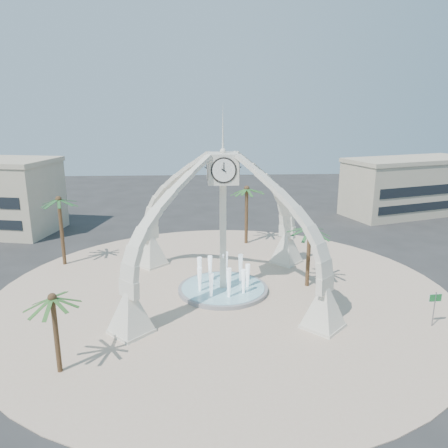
{
  "coord_description": "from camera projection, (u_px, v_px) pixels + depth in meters",
  "views": [
    {
      "loc": [
        -1.91,
        -36.09,
        15.92
      ],
      "look_at": [
        0.2,
        2.0,
        5.72
      ],
      "focal_mm": 35.0,
      "sensor_mm": 36.0,
      "label": 1
    }
  ],
  "objects": [
    {
      "name": "street_sign",
      "position": [
        435.0,
        302.0,
        32.28
      ],
      "size": [
        1.02,
        0.12,
        2.78
      ],
      "rotation": [
        0.0,
        0.0,
        0.08
      ],
      "color": "slate",
      "rests_on": "ground"
    },
    {
      "name": "palm_south",
      "position": [
        52.0,
        299.0,
        25.87
      ],
      "size": [
        3.75,
        3.75,
        5.66
      ],
      "rotation": [
        0.0,
        0.0,
        -0.12
      ],
      "color": "brown",
      "rests_on": "ground"
    },
    {
      "name": "clock_tower",
      "position": [
        223.0,
        221.0,
        37.35
      ],
      "size": [
        17.94,
        17.94,
        16.3
      ],
      "color": "beige",
      "rests_on": "ground"
    },
    {
      "name": "ground",
      "position": [
        223.0,
        291.0,
        39.03
      ],
      "size": [
        140.0,
        140.0,
        0.0
      ],
      "primitive_type": "plane",
      "color": "#282828",
      "rests_on": "ground"
    },
    {
      "name": "palm_west",
      "position": [
        59.0,
        200.0,
        43.97
      ],
      "size": [
        4.59,
        4.59,
        7.73
      ],
      "rotation": [
        0.0,
        0.0,
        0.17
      ],
      "color": "brown",
      "rests_on": "ground"
    },
    {
      "name": "palm_north",
      "position": [
        247.0,
        189.0,
        51.15
      ],
      "size": [
        4.94,
        4.94,
        7.53
      ],
      "rotation": [
        0.0,
        0.0,
        0.2
      ],
      "color": "brown",
      "rests_on": "ground"
    },
    {
      "name": "palm_east",
      "position": [
        310.0,
        228.0,
        38.78
      ],
      "size": [
        4.01,
        4.01,
        6.35
      ],
      "rotation": [
        0.0,
        0.0,
        0.01
      ],
      "color": "brown",
      "rests_on": "ground"
    },
    {
      "name": "plaza",
      "position": [
        223.0,
        291.0,
        39.02
      ],
      "size": [
        40.0,
        40.0,
        0.06
      ],
      "primitive_type": "cylinder",
      "color": "#C2A890",
      "rests_on": "ground"
    },
    {
      "name": "building_ne",
      "position": [
        409.0,
        186.0,
        66.53
      ],
      "size": [
        21.87,
        14.17,
        8.6
      ],
      "rotation": [
        0.0,
        0.0,
        0.31
      ],
      "color": "#B9A990",
      "rests_on": "ground"
    },
    {
      "name": "fountain",
      "position": [
        223.0,
        288.0,
        38.96
      ],
      "size": [
        8.0,
        8.0,
        3.62
      ],
      "color": "gray",
      "rests_on": "ground"
    }
  ]
}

